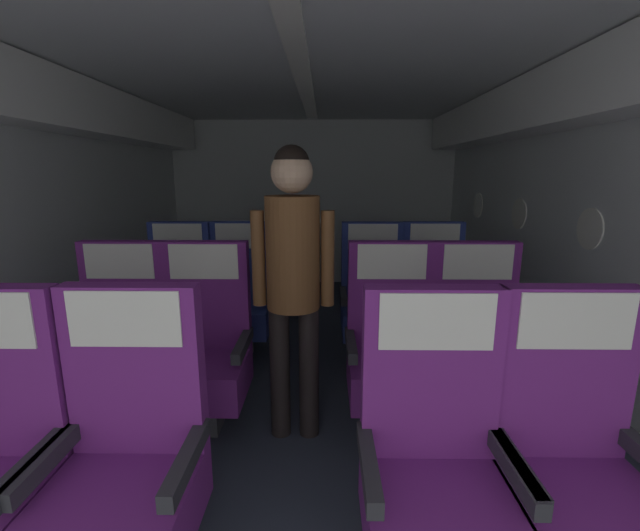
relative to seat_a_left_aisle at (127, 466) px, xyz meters
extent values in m
cube|color=#2D3342|center=(0.53, 1.35, -0.46)|extent=(3.89, 6.27, 0.02)
cube|color=silver|center=(-1.32, 1.35, 0.62)|extent=(0.08, 5.87, 2.13)
cube|color=silver|center=(2.38, 1.35, 0.62)|extent=(0.08, 5.87, 2.13)
cube|color=silver|center=(0.53, 1.35, 1.68)|extent=(3.77, 5.87, 0.06)
cube|color=#B6BBBB|center=(0.53, 4.30, 0.62)|extent=(3.77, 0.06, 2.13)
cube|color=white|center=(-1.11, 1.35, 1.46)|extent=(0.33, 5.64, 0.36)
cube|color=white|center=(2.17, 1.35, 1.46)|extent=(0.33, 5.64, 0.36)
cube|color=white|center=(0.53, 1.35, 1.64)|extent=(0.12, 5.28, 0.02)
cylinder|color=white|center=(2.33, 1.35, 0.66)|extent=(0.01, 0.26, 0.26)
cylinder|color=white|center=(2.33, 2.33, 0.66)|extent=(0.01, 0.26, 0.26)
cylinder|color=white|center=(2.33, 3.30, 0.66)|extent=(0.01, 0.26, 0.26)
cube|color=#28282D|center=(-0.26, -0.08, 0.07)|extent=(0.05, 0.39, 0.06)
cube|color=#6B237A|center=(0.00, -0.06, -0.13)|extent=(0.49, 0.47, 0.22)
cube|color=#6B237A|center=(0.00, 0.13, 0.30)|extent=(0.49, 0.08, 0.64)
cube|color=#28282D|center=(0.23, -0.06, 0.07)|extent=(0.05, 0.39, 0.06)
cube|color=#28282D|center=(-0.23, -0.06, 0.07)|extent=(0.05, 0.39, 0.06)
cube|color=silver|center=(0.00, 0.09, 0.51)|extent=(0.39, 0.01, 0.20)
cube|color=#6B237A|center=(1.54, -0.06, -0.13)|extent=(0.49, 0.47, 0.22)
cube|color=#6B237A|center=(1.54, 0.13, 0.30)|extent=(0.49, 0.08, 0.64)
cube|color=#28282D|center=(1.31, -0.06, 0.07)|extent=(0.05, 0.39, 0.06)
cube|color=silver|center=(1.54, 0.08, 0.51)|extent=(0.39, 0.01, 0.20)
cube|color=#6B237A|center=(1.07, -0.07, -0.13)|extent=(0.49, 0.47, 0.22)
cube|color=#6B237A|center=(1.07, 0.12, 0.30)|extent=(0.49, 0.08, 0.64)
cube|color=#28282D|center=(1.30, -0.07, 0.07)|extent=(0.05, 0.39, 0.06)
cube|color=#28282D|center=(0.83, -0.07, 0.07)|extent=(0.05, 0.39, 0.06)
cube|color=silver|center=(1.07, 0.07, 0.51)|extent=(0.39, 0.01, 0.20)
cube|color=#38383D|center=(-0.48, 0.90, -0.34)|extent=(0.17, 0.17, 0.22)
cube|color=#6B237A|center=(-0.48, 0.90, -0.13)|extent=(0.49, 0.47, 0.22)
cube|color=#6B237A|center=(-0.48, 1.09, 0.30)|extent=(0.49, 0.08, 0.64)
cube|color=#28282D|center=(-0.25, 0.90, 0.07)|extent=(0.05, 0.39, 0.06)
cube|color=#28282D|center=(-0.71, 0.90, 0.07)|extent=(0.05, 0.39, 0.06)
cube|color=silver|center=(-0.48, 1.04, 0.51)|extent=(0.39, 0.01, 0.20)
cube|color=#38383D|center=(0.00, 0.89, -0.34)|extent=(0.17, 0.17, 0.22)
cube|color=#6B237A|center=(0.00, 0.89, -0.13)|extent=(0.49, 0.47, 0.22)
cube|color=#6B237A|center=(0.00, 1.09, 0.30)|extent=(0.49, 0.08, 0.64)
cube|color=#28282D|center=(0.23, 0.89, 0.07)|extent=(0.05, 0.39, 0.06)
cube|color=#28282D|center=(-0.23, 0.89, 0.07)|extent=(0.05, 0.39, 0.06)
cube|color=silver|center=(0.00, 1.04, 0.51)|extent=(0.39, 0.01, 0.20)
cube|color=#38383D|center=(1.55, 0.90, -0.34)|extent=(0.17, 0.17, 0.22)
cube|color=#6B237A|center=(1.55, 0.90, -0.13)|extent=(0.49, 0.47, 0.22)
cube|color=#6B237A|center=(1.55, 1.10, 0.30)|extent=(0.49, 0.08, 0.64)
cube|color=#28282D|center=(1.78, 0.90, 0.07)|extent=(0.05, 0.39, 0.06)
cube|color=#28282D|center=(1.32, 0.90, 0.07)|extent=(0.05, 0.39, 0.06)
cube|color=silver|center=(1.55, 1.05, 0.51)|extent=(0.39, 0.01, 0.20)
cube|color=#38383D|center=(1.07, 0.91, -0.34)|extent=(0.17, 0.17, 0.22)
cube|color=#6B237A|center=(1.07, 0.91, -0.13)|extent=(0.49, 0.47, 0.22)
cube|color=#6B237A|center=(1.07, 1.10, 0.30)|extent=(0.49, 0.08, 0.64)
cube|color=#28282D|center=(1.30, 0.91, 0.07)|extent=(0.05, 0.39, 0.06)
cube|color=#28282D|center=(0.83, 0.91, 0.07)|extent=(0.05, 0.39, 0.06)
cube|color=silver|center=(1.07, 1.05, 0.51)|extent=(0.39, 0.01, 0.20)
cube|color=#38383D|center=(-0.48, 1.87, -0.34)|extent=(0.17, 0.17, 0.22)
cube|color=navy|center=(-0.48, 1.87, -0.13)|extent=(0.49, 0.47, 0.22)
cube|color=navy|center=(-0.48, 2.06, 0.30)|extent=(0.49, 0.08, 0.64)
cube|color=#28282D|center=(-0.25, 1.87, 0.07)|extent=(0.05, 0.39, 0.06)
cube|color=#28282D|center=(-0.72, 1.87, 0.07)|extent=(0.05, 0.39, 0.06)
cube|color=silver|center=(-0.48, 2.02, 0.51)|extent=(0.39, 0.01, 0.20)
cube|color=#38383D|center=(0.01, 1.89, -0.34)|extent=(0.17, 0.17, 0.22)
cube|color=navy|center=(0.01, 1.89, -0.13)|extent=(0.49, 0.47, 0.22)
cube|color=navy|center=(0.01, 2.08, 0.30)|extent=(0.49, 0.08, 0.64)
cube|color=#28282D|center=(0.24, 1.89, 0.07)|extent=(0.05, 0.39, 0.06)
cube|color=#28282D|center=(-0.22, 1.89, 0.07)|extent=(0.05, 0.39, 0.06)
cube|color=silver|center=(0.01, 2.04, 0.51)|extent=(0.39, 0.01, 0.20)
cube|color=#38383D|center=(1.56, 1.89, -0.34)|extent=(0.17, 0.17, 0.22)
cube|color=navy|center=(1.56, 1.89, -0.13)|extent=(0.49, 0.47, 0.22)
cube|color=navy|center=(1.56, 2.08, 0.30)|extent=(0.49, 0.08, 0.64)
cube|color=#28282D|center=(1.79, 1.89, 0.07)|extent=(0.05, 0.39, 0.06)
cube|color=#28282D|center=(1.32, 1.89, 0.07)|extent=(0.05, 0.39, 0.06)
cube|color=silver|center=(1.56, 2.04, 0.51)|extent=(0.39, 0.01, 0.20)
cube|color=#38383D|center=(1.06, 1.87, -0.34)|extent=(0.17, 0.17, 0.22)
cube|color=navy|center=(1.06, 1.87, -0.13)|extent=(0.49, 0.47, 0.22)
cube|color=navy|center=(1.06, 2.06, 0.30)|extent=(0.49, 0.08, 0.64)
cube|color=#28282D|center=(1.30, 1.87, 0.07)|extent=(0.05, 0.39, 0.06)
cube|color=#28282D|center=(0.83, 1.87, 0.07)|extent=(0.05, 0.39, 0.06)
cube|color=silver|center=(1.06, 2.02, 0.51)|extent=(0.39, 0.01, 0.20)
cylinder|color=black|center=(0.44, 0.86, -0.07)|extent=(0.11, 0.11, 0.75)
cylinder|color=black|center=(0.60, 0.86, -0.07)|extent=(0.11, 0.11, 0.75)
cylinder|color=brown|center=(0.52, 0.86, 0.59)|extent=(0.28, 0.28, 0.59)
cylinder|color=brown|center=(0.34, 0.86, 0.56)|extent=(0.07, 0.07, 0.50)
cylinder|color=brown|center=(0.70, 0.86, 0.56)|extent=(0.07, 0.07, 0.50)
sphere|color=tan|center=(0.52, 0.86, 1.00)|extent=(0.21, 0.21, 0.21)
sphere|color=black|center=(0.52, 0.86, 1.05)|extent=(0.18, 0.18, 0.18)
camera|label=1|loc=(0.69, -1.27, 1.00)|focal=23.63mm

